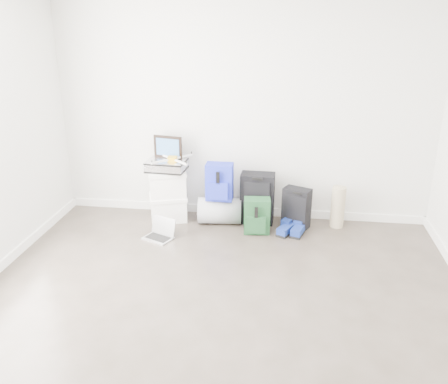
# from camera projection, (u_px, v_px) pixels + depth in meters

# --- Properties ---
(ground) EXTENTS (5.00, 5.00, 0.00)m
(ground) POSITION_uv_depth(u_px,v_px,m) (209.00, 339.00, 3.75)
(ground) COLOR #373028
(ground) RESTS_ON ground
(room_envelope) EXTENTS (4.52, 5.02, 2.71)m
(room_envelope) POSITION_uv_depth(u_px,v_px,m) (207.00, 125.00, 3.15)
(room_envelope) COLOR silver
(room_envelope) RESTS_ON ground
(boxes_stack) EXTENTS (0.54, 0.48, 0.64)m
(boxes_stack) POSITION_uv_depth(u_px,v_px,m) (168.00, 195.00, 5.80)
(boxes_stack) COLOR white
(boxes_stack) RESTS_ON ground
(briefcase) EXTENTS (0.47, 0.36, 0.13)m
(briefcase) POSITION_uv_depth(u_px,v_px,m) (167.00, 165.00, 5.67)
(briefcase) COLOR #B2B2B7
(briefcase) RESTS_ON boxes_stack
(painting) EXTENTS (0.36, 0.10, 0.27)m
(painting) POSITION_uv_depth(u_px,v_px,m) (168.00, 147.00, 5.68)
(painting) COLOR black
(painting) RESTS_ON briefcase
(drone) EXTENTS (0.45, 0.45, 0.05)m
(drone) POSITION_uv_depth(u_px,v_px,m) (172.00, 159.00, 5.60)
(drone) COLOR gold
(drone) RESTS_ON briefcase
(duffel_bag) EXTENTS (0.55, 0.37, 0.32)m
(duffel_bag) POSITION_uv_depth(u_px,v_px,m) (220.00, 211.00, 5.76)
(duffel_bag) COLOR gray
(duffel_bag) RESTS_ON ground
(blue_backpack) EXTENTS (0.32, 0.23, 0.44)m
(blue_backpack) POSITION_uv_depth(u_px,v_px,m) (219.00, 183.00, 5.59)
(blue_backpack) COLOR #1921A7
(blue_backpack) RESTS_ON duffel_bag
(large_suitcase) EXTENTS (0.41, 0.27, 0.62)m
(large_suitcase) POSITION_uv_depth(u_px,v_px,m) (257.00, 198.00, 5.72)
(large_suitcase) COLOR black
(large_suitcase) RESTS_ON ground
(green_backpack) EXTENTS (0.31, 0.24, 0.42)m
(green_backpack) POSITION_uv_depth(u_px,v_px,m) (257.00, 217.00, 5.48)
(green_backpack) COLOR #14371A
(green_backpack) RESTS_ON ground
(carry_on) EXTENTS (0.36, 0.31, 0.49)m
(carry_on) POSITION_uv_depth(u_px,v_px,m) (296.00, 208.00, 5.61)
(carry_on) COLOR black
(carry_on) RESTS_ON ground
(shoes) EXTENTS (0.36, 0.33, 0.10)m
(shoes) POSITION_uv_depth(u_px,v_px,m) (292.00, 230.00, 5.51)
(shoes) COLOR black
(shoes) RESTS_ON ground
(rolled_rug) EXTENTS (0.16, 0.16, 0.50)m
(rolled_rug) POSITION_uv_depth(u_px,v_px,m) (338.00, 207.00, 5.63)
(rolled_rug) COLOR tan
(rolled_rug) RESTS_ON ground
(laptop) EXTENTS (0.38, 0.34, 0.23)m
(laptop) POSITION_uv_depth(u_px,v_px,m) (160.00, 233.00, 5.42)
(laptop) COLOR silver
(laptop) RESTS_ON ground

